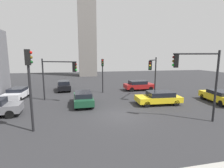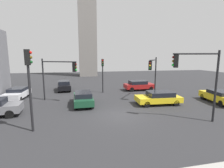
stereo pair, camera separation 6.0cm
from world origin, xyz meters
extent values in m
plane|color=#2D2D30|center=(0.00, 0.00, 0.00)|extent=(87.68, 87.68, 0.00)
cylinder|color=black|center=(-6.60, -1.87, 2.74)|extent=(0.16, 0.16, 5.48)
cube|color=black|center=(-6.60, -1.87, 4.98)|extent=(0.35, 0.35, 1.00)
sphere|color=red|center=(-6.40, -1.85, 5.28)|extent=(0.20, 0.20, 0.20)
sphere|color=#594714|center=(-6.40, -1.85, 4.98)|extent=(0.20, 0.20, 0.20)
sphere|color=#14471E|center=(-6.40, -1.85, 4.68)|extent=(0.20, 0.20, 0.20)
cylinder|color=black|center=(6.34, 6.34, 2.49)|extent=(0.16, 0.16, 4.98)
cylinder|color=black|center=(5.23, 4.82, 4.64)|extent=(2.32, 3.12, 0.12)
cube|color=black|center=(4.27, 3.50, 4.09)|extent=(0.45, 0.45, 1.00)
sphere|color=#4C0F0C|center=(4.15, 3.33, 4.39)|extent=(0.20, 0.20, 0.20)
sphere|color=yellow|center=(4.15, 3.33, 4.09)|extent=(0.20, 0.20, 0.20)
sphere|color=#14471E|center=(4.15, 3.33, 3.79)|extent=(0.20, 0.20, 0.20)
cylinder|color=black|center=(-7.38, 6.84, 2.41)|extent=(0.16, 0.16, 4.83)
cylinder|color=black|center=(-5.49, 5.72, 4.49)|extent=(3.85, 2.33, 0.12)
cube|color=black|center=(-3.81, 4.74, 3.94)|extent=(0.44, 0.44, 1.00)
sphere|color=#4C0F0C|center=(-3.63, 4.64, 4.24)|extent=(0.20, 0.20, 0.20)
sphere|color=#594714|center=(-3.63, 4.64, 3.94)|extent=(0.20, 0.20, 0.20)
sphere|color=green|center=(-3.63, 4.64, 3.64)|extent=(0.20, 0.20, 0.20)
cylinder|color=black|center=(-0.05, 9.56, 2.37)|extent=(0.16, 0.16, 4.74)
cube|color=black|center=(-0.05, 9.56, 4.24)|extent=(0.36, 0.36, 1.00)
sphere|color=red|center=(-0.08, 9.36, 4.54)|extent=(0.20, 0.20, 0.20)
sphere|color=#594714|center=(-0.08, 9.36, 4.24)|extent=(0.20, 0.20, 0.20)
sphere|color=#14471E|center=(-0.08, 9.36, 3.94)|extent=(0.20, 0.20, 0.20)
cylinder|color=black|center=(6.74, -2.91, 2.75)|extent=(0.16, 0.16, 5.49)
cylinder|color=black|center=(5.23, -2.30, 5.24)|extent=(3.05, 1.33, 0.12)
cube|color=black|center=(3.96, -1.79, 4.69)|extent=(0.42, 0.42, 1.00)
sphere|color=#4C0F0C|center=(3.77, -1.71, 4.99)|extent=(0.20, 0.20, 0.20)
sphere|color=#594714|center=(3.77, -1.71, 4.69)|extent=(0.20, 0.20, 0.20)
sphere|color=green|center=(3.77, -1.71, 4.39)|extent=(0.20, 0.20, 0.20)
cube|color=black|center=(-5.55, 12.24, 0.63)|extent=(2.21, 4.32, 0.67)
cube|color=black|center=(-5.57, 12.45, 1.19)|extent=(1.81, 2.47, 0.53)
cylinder|color=black|center=(-4.68, 10.91, 0.29)|extent=(0.38, 0.62, 0.59)
cylinder|color=black|center=(-6.15, 10.76, 0.29)|extent=(0.38, 0.62, 0.59)
cylinder|color=black|center=(-4.96, 13.72, 0.29)|extent=(0.38, 0.62, 0.59)
cylinder|color=black|center=(-6.43, 13.57, 0.29)|extent=(0.38, 0.62, 0.59)
cube|color=maroon|center=(5.62, 10.13, 0.65)|extent=(4.46, 2.10, 0.63)
cube|color=black|center=(5.40, 10.13, 1.19)|extent=(2.51, 1.82, 0.54)
cylinder|color=black|center=(7.11, 10.99, 0.34)|extent=(0.68, 0.38, 0.67)
cylinder|color=black|center=(7.14, 9.34, 0.34)|extent=(0.68, 0.38, 0.67)
cylinder|color=black|center=(4.10, 10.92, 0.34)|extent=(0.68, 0.38, 0.67)
cylinder|color=black|center=(4.14, 9.28, 0.34)|extent=(0.68, 0.38, 0.67)
cube|color=#19472D|center=(-3.01, 3.92, 0.63)|extent=(1.97, 4.47, 0.63)
cube|color=black|center=(-3.01, 3.70, 1.16)|extent=(1.71, 2.52, 0.51)
cylinder|color=black|center=(-3.81, 5.42, 0.32)|extent=(0.35, 0.64, 0.63)
cylinder|color=black|center=(-2.26, 5.45, 0.32)|extent=(0.35, 0.64, 0.63)
cylinder|color=black|center=(-3.76, 2.40, 0.32)|extent=(0.35, 0.64, 0.63)
cylinder|color=black|center=(-2.21, 2.43, 0.32)|extent=(0.35, 0.64, 0.63)
cylinder|color=black|center=(-9.20, 2.70, 0.35)|extent=(0.72, 0.39, 0.70)
cylinder|color=black|center=(-9.09, 1.17, 0.35)|extent=(0.72, 0.39, 0.70)
cube|color=silver|center=(-10.65, 8.01, 0.61)|extent=(2.16, 4.34, 0.64)
cube|color=black|center=(-10.64, 8.22, 1.11)|extent=(1.81, 2.47, 0.43)
cylinder|color=black|center=(-9.98, 6.53, 0.29)|extent=(0.38, 0.60, 0.58)
cylinder|color=black|center=(-11.52, 6.63, 0.29)|extent=(0.38, 0.60, 0.58)
cylinder|color=black|center=(-9.79, 9.39, 0.29)|extent=(0.38, 0.60, 0.58)
cylinder|color=black|center=(-11.32, 9.50, 0.29)|extent=(0.38, 0.60, 0.58)
cube|color=yellow|center=(4.82, 2.46, 0.60)|extent=(4.75, 2.37, 0.57)
cube|color=black|center=(5.06, 2.45, 1.11)|extent=(2.70, 2.01, 0.53)
cylinder|color=black|center=(3.20, 1.68, 0.31)|extent=(0.65, 0.42, 0.63)
cylinder|color=black|center=(3.29, 3.42, 0.31)|extent=(0.65, 0.42, 0.63)
cylinder|color=black|center=(6.36, 1.51, 0.31)|extent=(0.65, 0.42, 0.63)
cylinder|color=black|center=(6.45, 3.25, 0.31)|extent=(0.65, 0.42, 0.63)
cube|color=yellow|center=(11.65, 1.61, 0.67)|extent=(2.47, 4.64, 0.67)
cube|color=black|center=(11.63, 1.39, 1.18)|extent=(2.00, 2.67, 0.41)
cylinder|color=black|center=(11.04, 3.20, 0.34)|extent=(0.43, 0.71, 0.68)
cylinder|color=black|center=(12.63, 3.01, 0.34)|extent=(0.43, 0.71, 0.68)
cylinder|color=black|center=(10.68, 0.21, 0.34)|extent=(0.43, 0.71, 0.68)
cube|color=gray|center=(-0.65, 32.02, 13.18)|extent=(4.53, 4.53, 26.36)
camera|label=1|loc=(-3.57, -13.45, 4.99)|focal=26.75mm
camera|label=2|loc=(-3.51, -13.46, 4.99)|focal=26.75mm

